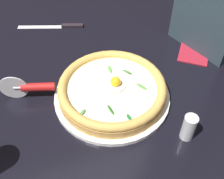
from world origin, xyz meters
TOP-DOWN VIEW (x-y plane):
  - ground_plane at (0.00, 0.00)m, footprint 2.40×2.40m
  - pizza_plate at (0.02, 0.02)m, footprint 0.31×0.31m
  - pizza at (0.02, 0.02)m, footprint 0.28×0.28m
  - pizza_cutter at (-0.18, 0.10)m, footprint 0.14×0.06m
  - table_knife at (-0.03, 0.39)m, footprint 0.22×0.10m
  - folded_napkin at (0.34, 0.11)m, footprint 0.16×0.17m
  - pepper_shaker at (0.14, -0.17)m, footprint 0.03×0.03m

SIDE VIEW (x-z plane):
  - ground_plane at x=0.00m, z-range -0.03..0.00m
  - table_knife at x=-0.03m, z-range 0.00..0.01m
  - folded_napkin at x=0.34m, z-range 0.00..0.01m
  - pizza_plate at x=0.02m, z-range 0.00..0.01m
  - pizza at x=0.02m, z-range 0.01..0.06m
  - pepper_shaker at x=0.14m, z-range 0.00..0.07m
  - pizza_cutter at x=-0.18m, z-range 0.00..0.08m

